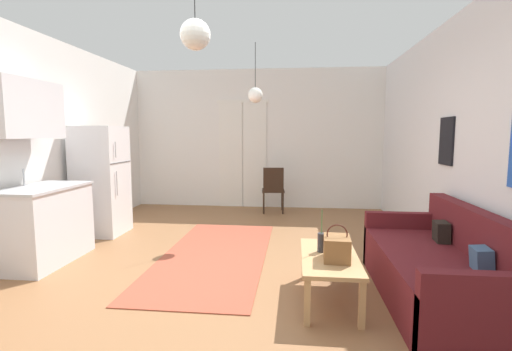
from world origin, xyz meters
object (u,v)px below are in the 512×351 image
Objects in this scene: couch at (442,272)px; accent_chair at (273,188)px; pendant_lamp_far at (255,95)px; refrigerator at (101,181)px; coffee_table at (329,261)px; pendant_lamp_near at (195,34)px; bamboo_vase at (321,242)px; handbag at (337,248)px.

accent_chair is at bearing 115.80° from couch.
pendant_lamp_far reaches higher than accent_chair.
couch is at bearing -23.76° from refrigerator.
pendant_lamp_near is at bearing -160.04° from coffee_table.
bamboo_vase is 0.60× the size of pendant_lamp_near.
couch is 4.91× the size of bamboo_vase.
pendant_lamp_near reaches higher than refrigerator.
coffee_table is 2.21m from pendant_lamp_near.
coffee_table is (-1.00, -0.07, 0.09)m from couch.
couch reaches higher than handbag.
pendant_lamp_near is at bearing -167.37° from couch.
bamboo_vase is at bearing 125.38° from coffee_table.
couch is 1.00m from handbag.
pendant_lamp_far is at bearing 78.54° from accent_chair.
couch reaches higher than bamboo_vase.
bamboo_vase is at bearing 25.61° from pendant_lamp_near.
pendant_lamp_near reaches higher than coffee_table.
refrigerator reaches higher than accent_chair.
bamboo_vase is 3.60m from accent_chair.
handbag is 2.08m from pendant_lamp_near.
bamboo_vase is 0.45× the size of accent_chair.
accent_chair is at bearing 100.57° from bamboo_vase.
coffee_table is at bearing 96.30° from accent_chair.
pendant_lamp_near is 2.52m from pendant_lamp_far.
coffee_table is at bearing -175.86° from couch.
refrigerator reaches higher than handbag.
couch is 3.96m from accent_chair.
refrigerator is at bearing 147.94° from handbag.
coffee_table is 0.20m from handbag.
bamboo_vase is 0.46× the size of pendant_lamp_far.
handbag is at bearing 96.68° from accent_chair.
refrigerator is (-3.13, 1.82, 0.30)m from bamboo_vase.
coffee_table is 3.71m from accent_chair.
bamboo_vase is 0.24m from handbag.
coffee_table is at bearing -66.90° from pendant_lamp_far.
pendant_lamp_near and pendant_lamp_far have the same top height.
couch is 2.90m from pendant_lamp_near.
accent_chair is 1.03× the size of pendant_lamp_far.
couch is 1.09m from bamboo_vase.
refrigerator reaches higher than couch.
handbag is at bearing -66.90° from pendant_lamp_far.
handbag is 3.84m from refrigerator.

